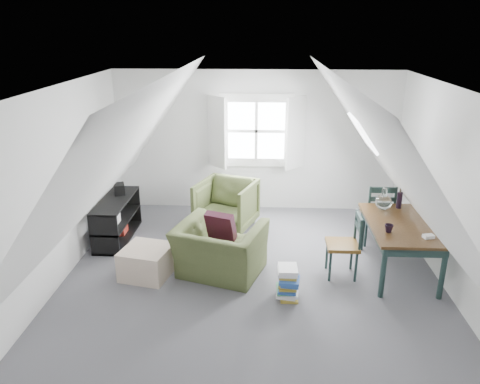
# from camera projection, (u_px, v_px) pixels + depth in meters

# --- Properties ---
(floor) EXTENTS (5.50, 5.50, 0.00)m
(floor) POSITION_uv_depth(u_px,v_px,m) (251.00, 284.00, 6.15)
(floor) COLOR #515156
(floor) RESTS_ON ground
(ceiling) EXTENTS (5.50, 5.50, 0.00)m
(ceiling) POSITION_uv_depth(u_px,v_px,m) (253.00, 91.00, 5.30)
(ceiling) COLOR white
(ceiling) RESTS_ON wall_back
(wall_back) EXTENTS (5.00, 0.00, 5.00)m
(wall_back) POSITION_uv_depth(u_px,v_px,m) (256.00, 142.00, 8.31)
(wall_back) COLOR silver
(wall_back) RESTS_ON ground
(wall_front) EXTENTS (5.00, 0.00, 5.00)m
(wall_front) POSITION_uv_depth(u_px,v_px,m) (241.00, 335.00, 3.14)
(wall_front) COLOR silver
(wall_front) RESTS_ON ground
(wall_left) EXTENTS (0.00, 5.50, 5.50)m
(wall_left) POSITION_uv_depth(u_px,v_px,m) (52.00, 191.00, 5.85)
(wall_left) COLOR silver
(wall_left) RESTS_ON ground
(wall_right) EXTENTS (0.00, 5.50, 5.50)m
(wall_right) POSITION_uv_depth(u_px,v_px,m) (460.00, 198.00, 5.61)
(wall_right) COLOR silver
(wall_right) RESTS_ON ground
(slope_left) EXTENTS (3.19, 5.50, 4.48)m
(slope_left) POSITION_uv_depth(u_px,v_px,m) (124.00, 151.00, 5.62)
(slope_left) COLOR white
(slope_left) RESTS_ON wall_left
(slope_right) EXTENTS (3.19, 5.50, 4.48)m
(slope_right) POSITION_uv_depth(u_px,v_px,m) (385.00, 155.00, 5.47)
(slope_right) COLOR white
(slope_right) RESTS_ON wall_right
(dormer_window) EXTENTS (1.71, 0.35, 1.30)m
(dormer_window) POSITION_uv_depth(u_px,v_px,m) (256.00, 131.00, 8.17)
(dormer_window) COLOR white
(dormer_window) RESTS_ON wall_back
(skylight) EXTENTS (0.35, 0.75, 0.47)m
(skylight) POSITION_uv_depth(u_px,v_px,m) (363.00, 133.00, 6.71)
(skylight) COLOR white
(skylight) RESTS_ON slope_right
(armchair_near) EXTENTS (1.35, 1.26, 0.72)m
(armchair_near) POSITION_uv_depth(u_px,v_px,m) (220.00, 273.00, 6.41)
(armchair_near) COLOR #414C26
(armchair_near) RESTS_ON floor
(armchair_far) EXTENTS (1.12, 1.14, 0.82)m
(armchair_far) POSITION_uv_depth(u_px,v_px,m) (226.00, 227.00, 7.85)
(armchair_far) COLOR #414C26
(armchair_far) RESTS_ON floor
(throw_pillow) EXTENTS (0.45, 0.36, 0.41)m
(throw_pillow) POSITION_uv_depth(u_px,v_px,m) (221.00, 226.00, 6.33)
(throw_pillow) COLOR #360E1C
(throw_pillow) RESTS_ON armchair_near
(ottoman) EXTENTS (0.72, 0.72, 0.40)m
(ottoman) POSITION_uv_depth(u_px,v_px,m) (147.00, 262.00, 6.30)
(ottoman) COLOR #BEA791
(ottoman) RESTS_ON floor
(dining_table) EXTENTS (0.87, 1.46, 0.73)m
(dining_table) POSITION_uv_depth(u_px,v_px,m) (401.00, 230.00, 6.24)
(dining_table) COLOR #35210F
(dining_table) RESTS_ON floor
(demijohn) EXTENTS (0.23, 0.23, 0.32)m
(demijohn) POSITION_uv_depth(u_px,v_px,m) (383.00, 202.00, 6.59)
(demijohn) COLOR silver
(demijohn) RESTS_ON dining_table
(vase_twigs) EXTENTS (0.08, 0.08, 0.59)m
(vase_twigs) POSITION_uv_depth(u_px,v_px,m) (399.00, 199.00, 6.68)
(vase_twigs) COLOR black
(vase_twigs) RESTS_ON dining_table
(cup) EXTENTS (0.13, 0.13, 0.10)m
(cup) POSITION_uv_depth(u_px,v_px,m) (388.00, 232.00, 5.94)
(cup) COLOR black
(cup) RESTS_ON dining_table
(paper_box) EXTENTS (0.15, 0.12, 0.04)m
(paper_box) POSITION_uv_depth(u_px,v_px,m) (428.00, 236.00, 5.77)
(paper_box) COLOR white
(paper_box) RESTS_ON dining_table
(dining_chair_far) EXTENTS (0.46, 0.46, 0.98)m
(dining_chair_far) POSITION_uv_depth(u_px,v_px,m) (378.00, 212.00, 7.14)
(dining_chair_far) COLOR brown
(dining_chair_far) RESTS_ON floor
(dining_chair_near) EXTENTS (0.42, 0.42, 0.89)m
(dining_chair_near) POSITION_uv_depth(u_px,v_px,m) (345.00, 244.00, 6.21)
(dining_chair_near) COLOR brown
(dining_chair_near) RESTS_ON floor
(media_shelf) EXTENTS (0.43, 1.28, 0.66)m
(media_shelf) POSITION_uv_depth(u_px,v_px,m) (116.00, 222.00, 7.34)
(media_shelf) COLOR black
(media_shelf) RESTS_ON floor
(electronics_box) EXTENTS (0.23, 0.27, 0.18)m
(electronics_box) POSITION_uv_depth(u_px,v_px,m) (119.00, 189.00, 7.47)
(electronics_box) COLOR black
(electronics_box) RESTS_ON media_shelf
(magazine_stack) EXTENTS (0.31, 0.37, 0.41)m
(magazine_stack) POSITION_uv_depth(u_px,v_px,m) (288.00, 283.00, 5.77)
(magazine_stack) COLOR #B29933
(magazine_stack) RESTS_ON floor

